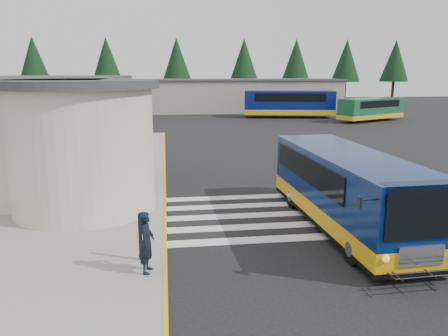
{
  "coord_description": "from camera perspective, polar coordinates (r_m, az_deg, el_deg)",
  "views": [
    {
      "loc": [
        -3.93,
        -15.98,
        5.26
      ],
      "look_at": [
        -1.84,
        -0.5,
        1.77
      ],
      "focal_mm": 35.0,
      "sensor_mm": 36.0,
      "label": 1
    }
  ],
  "objects": [
    {
      "name": "pedestrian_b",
      "position": [
        16.66,
        -17.16,
        -3.02
      ],
      "size": [
        0.71,
        0.86,
        1.58
      ],
      "primitive_type": "imported",
      "rotation": [
        0.0,
        0.0,
        -1.41
      ],
      "color": "black",
      "rests_on": "sidewalk"
    },
    {
      "name": "sidewalk",
      "position": [
        21.26,
        -21.24,
        -2.41
      ],
      "size": [
        10.0,
        34.0,
        0.15
      ],
      "primitive_type": "cube",
      "color": "gray",
      "rests_on": "ground"
    },
    {
      "name": "far_bus_a",
      "position": [
        51.01,
        8.47,
        8.45
      ],
      "size": [
        10.51,
        4.55,
        2.62
      ],
      "rotation": [
        0.0,
        0.0,
        1.4
      ],
      "color": "#07145A",
      "rests_on": "ground"
    },
    {
      "name": "crosswalk",
      "position": [
        16.43,
        4.81,
        -6.12
      ],
      "size": [
        8.0,
        5.35,
        0.01
      ],
      "color": "silver",
      "rests_on": "ground"
    },
    {
      "name": "transit_bus",
      "position": [
        15.34,
        15.76,
        -3.1
      ],
      "size": [
        3.36,
        9.29,
        2.6
      ],
      "rotation": [
        0.0,
        0.0,
        0.03
      ],
      "color": "#061B4F",
      "rests_on": "ground"
    },
    {
      "name": "far_bus_b",
      "position": [
        49.46,
        18.69,
        7.4
      ],
      "size": [
        8.29,
        5.51,
        2.09
      ],
      "rotation": [
        0.0,
        0.0,
        2.01
      ],
      "color": "#155130",
      "rests_on": "ground"
    },
    {
      "name": "tree_line",
      "position": [
        66.79,
        1.14,
        13.88
      ],
      "size": [
        58.4,
        4.4,
        10.0
      ],
      "color": "black",
      "rests_on": "ground"
    },
    {
      "name": "bollard",
      "position": [
        12.31,
        -10.87,
        -9.01
      ],
      "size": [
        0.1,
        0.1,
        1.26
      ],
      "primitive_type": "cylinder",
      "color": "black",
      "rests_on": "sidewalk"
    },
    {
      "name": "ground",
      "position": [
        17.28,
        5.86,
        -5.21
      ],
      "size": [
        140.0,
        140.0,
        0.0
      ],
      "primitive_type": "plane",
      "color": "black",
      "rests_on": "ground"
    },
    {
      "name": "pedestrian_a",
      "position": [
        11.51,
        -10.09,
        -9.52
      ],
      "size": [
        0.49,
        0.66,
        1.64
      ],
      "primitive_type": "imported",
      "rotation": [
        0.0,
        0.0,
        1.4
      ],
      "color": "black",
      "rests_on": "sidewalk"
    },
    {
      "name": "station_building",
      "position": [
        24.06,
        -24.42,
        5.03
      ],
      "size": [
        12.7,
        18.7,
        4.8
      ],
      "color": "beige",
      "rests_on": "ground"
    },
    {
      "name": "curb_strip",
      "position": [
        20.65,
        -7.77,
        -2.07
      ],
      "size": [
        0.12,
        34.0,
        0.16
      ],
      "primitive_type": "cube",
      "color": "gold",
      "rests_on": "ground"
    },
    {
      "name": "depot_building",
      "position": [
        58.91,
        2.05,
        9.51
      ],
      "size": [
        26.4,
        8.4,
        4.2
      ],
      "color": "gray",
      "rests_on": "ground"
    }
  ]
}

